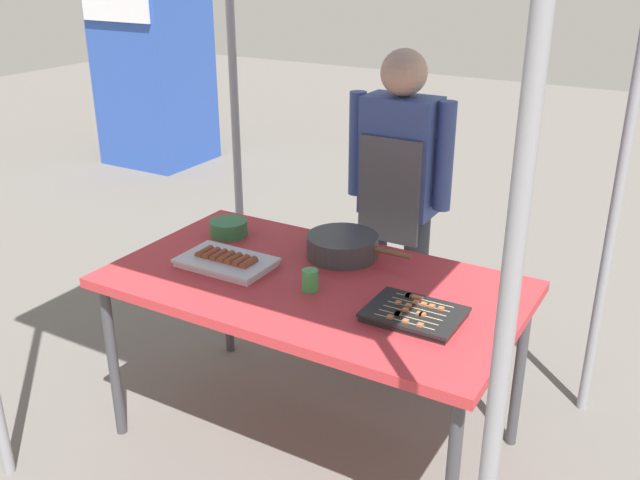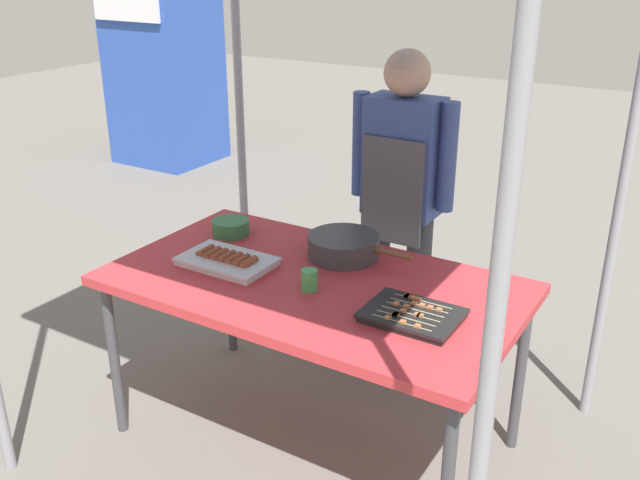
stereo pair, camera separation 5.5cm
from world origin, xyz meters
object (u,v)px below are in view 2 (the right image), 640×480
Objects in this scene: condiment_bowl at (231,227)px; neighbor_stall_left at (164,60)px; vendor_woman at (401,187)px; cooking_wok at (344,245)px; tray_grilled_sausages at (227,261)px; stall_table at (313,292)px; tray_meat_skewers at (412,315)px; drink_cup_near_edge at (309,280)px.

condiment_bowl is 3.98m from neighbor_stall_left.
vendor_woman is at bearing -31.55° from neighbor_stall_left.
condiment_bowl is 0.09× the size of neighbor_stall_left.
cooking_wok is 0.30× the size of vendor_woman.
vendor_woman reaches higher than tray_grilled_sausages.
vendor_woman is at bearing 45.84° from condiment_bowl.
condiment_bowl is 0.81m from vendor_woman.
neighbor_stall_left is at bearing 137.06° from condiment_bowl.
neighbor_stall_left is at bearing 142.50° from cooking_wok.
stall_table is 0.84× the size of neighbor_stall_left.
condiment_bowl is at bearing -42.94° from neighbor_stall_left.
stall_table is 4.54m from neighbor_stall_left.
vendor_woman is at bearing 118.09° from tray_meat_skewers.
stall_table is at bearing -20.01° from condiment_bowl.
stall_table is at bearing 112.38° from drink_cup_near_edge.
condiment_bowl is (-0.19, 0.27, 0.01)m from tray_grilled_sausages.
neighbor_stall_left reaches higher than stall_table.
tray_grilled_sausages is 4.31m from neighbor_stall_left.
drink_cup_near_edge is at bearing -2.14° from tray_grilled_sausages.
tray_grilled_sausages is 0.49m from cooking_wok.
drink_cup_near_edge is 0.04× the size of neighbor_stall_left.
neighbor_stall_left reaches higher than tray_grilled_sausages.
condiment_bowl is at bearing 45.84° from vendor_woman.
drink_cup_near_edge is at bearing -40.49° from neighbor_stall_left.
cooking_wok is at bearing -37.50° from neighbor_stall_left.
vendor_woman is (0.00, 0.53, 0.11)m from cooking_wok.
cooking_wok reaches higher than drink_cup_near_edge.
drink_cup_near_edge reaches higher than tray_grilled_sausages.
cooking_wok is 2.72× the size of condiment_bowl.
neighbor_stall_left is at bearing 142.65° from tray_meat_skewers.
vendor_woman reaches higher than cooking_wok.
vendor_woman is at bearing 66.68° from tray_grilled_sausages.
cooking_wok reaches higher than tray_grilled_sausages.
stall_table is 0.61m from condiment_bowl.
tray_grilled_sausages reaches higher than tray_meat_skewers.
condiment_bowl is 2.05× the size of drink_cup_near_edge.
vendor_woman reaches higher than tray_meat_skewers.
neighbor_stall_left is (-3.47, 2.66, 0.15)m from cooking_wok.
stall_table is at bearing 10.27° from tray_grilled_sausages.
tray_grilled_sausages reaches higher than stall_table.
tray_meat_skewers is 0.43m from drink_cup_near_edge.
tray_meat_skewers is at bearing 118.09° from vendor_woman.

